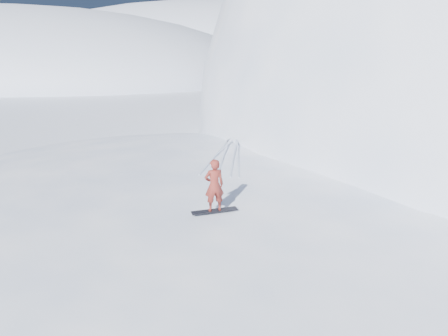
# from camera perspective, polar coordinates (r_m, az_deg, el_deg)

# --- Properties ---
(ground) EXTENTS (400.00, 400.00, 0.00)m
(ground) POSITION_cam_1_polar(r_m,az_deg,el_deg) (14.32, -4.61, -13.73)
(ground) COLOR white
(ground) RESTS_ON ground
(near_ridge) EXTENTS (36.00, 28.00, 4.80)m
(near_ridge) POSITION_cam_1_polar(r_m,az_deg,el_deg) (16.52, 2.58, -9.04)
(near_ridge) COLOR white
(near_ridge) RESTS_ON ground
(peak_shoulder) EXTENTS (28.00, 24.00, 18.00)m
(peak_shoulder) POSITION_cam_1_polar(r_m,az_deg,el_deg) (32.56, 26.31, 2.88)
(peak_shoulder) COLOR white
(peak_shoulder) RESTS_ON ground
(far_ridge_c) EXTENTS (140.00, 90.00, 36.00)m
(far_ridge_c) POSITION_cam_1_polar(r_m,az_deg,el_deg) (129.42, -2.91, 14.86)
(far_ridge_c) COLOR white
(far_ridge_c) RESTS_ON ground
(wind_bumps) EXTENTS (16.00, 14.40, 1.00)m
(wind_bumps) POSITION_cam_1_polar(r_m,az_deg,el_deg) (16.21, -3.64, -9.64)
(wind_bumps) COLOR white
(wind_bumps) RESTS_ON ground
(snowboard) EXTENTS (1.36, 1.02, 0.02)m
(snowboard) POSITION_cam_1_polar(r_m,az_deg,el_deg) (12.51, -1.38, -6.11)
(snowboard) COLOR black
(snowboard) RESTS_ON near_ridge
(snowboarder) EXTENTS (0.73, 0.67, 1.67)m
(snowboarder) POSITION_cam_1_polar(r_m,az_deg,el_deg) (12.19, -1.41, -2.49)
(snowboarder) COLOR maroon
(snowboarder) RESTS_ON snowboard
(board_tracks) EXTENTS (2.25, 5.98, 0.04)m
(board_tracks) POSITION_cam_1_polar(r_m,az_deg,el_deg) (18.33, 0.57, 1.93)
(board_tracks) COLOR silver
(board_tracks) RESTS_ON ground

